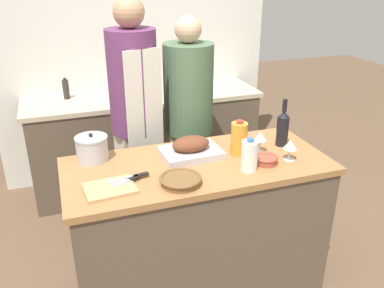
{
  "coord_description": "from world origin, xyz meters",
  "views": [
    {
      "loc": [
        -0.74,
        -2.04,
        1.98
      ],
      "look_at": [
        0.0,
        0.11,
        0.98
      ],
      "focal_mm": 38.0,
      "sensor_mm": 36.0,
      "label": 1
    }
  ],
  "objects": [
    {
      "name": "juice_jug",
      "position": [
        0.28,
        0.04,
        1.0
      ],
      "size": [
        0.1,
        0.1,
        0.22
      ],
      "color": "orange",
      "rests_on": "kitchen_island"
    },
    {
      "name": "wine_glass_right",
      "position": [
        0.42,
        0.02,
        1.0
      ],
      "size": [
        0.08,
        0.08,
        0.14
      ],
      "color": "silver",
      "rests_on": "kitchen_island"
    },
    {
      "name": "kitchen_island",
      "position": [
        0.0,
        0.0,
        0.45
      ],
      "size": [
        1.58,
        0.7,
        0.9
      ],
      "color": "brown",
      "rests_on": "ground_plane"
    },
    {
      "name": "ground_plane",
      "position": [
        0.0,
        0.0,
        0.0
      ],
      "size": [
        12.0,
        12.0,
        0.0
      ],
      "primitive_type": "plane",
      "color": "brown"
    },
    {
      "name": "milk_jug",
      "position": [
        0.25,
        -0.18,
        0.99
      ],
      "size": [
        0.1,
        0.1,
        0.2
      ],
      "color": "white",
      "rests_on": "kitchen_island"
    },
    {
      "name": "knife_chef",
      "position": [
        -0.42,
        -0.08,
        0.92
      ],
      "size": [
        0.23,
        0.06,
        0.01
      ],
      "color": "#B7B7BC",
      "rests_on": "cutting_board"
    },
    {
      "name": "wine_bottle_green",
      "position": [
        0.61,
        0.07,
        1.02
      ],
      "size": [
        0.08,
        0.08,
        0.31
      ],
      "color": "black",
      "rests_on": "kitchen_island"
    },
    {
      "name": "condiment_bottle_short",
      "position": [
        0.32,
        1.56,
        1.0
      ],
      "size": [
        0.06,
        0.06,
        0.22
      ],
      "color": "#B28E2D",
      "rests_on": "back_counter"
    },
    {
      "name": "person_cook_aproned",
      "position": [
        -0.23,
        0.7,
        1.0
      ],
      "size": [
        0.35,
        0.37,
        1.8
      ],
      "rotation": [
        0.0,
        0.0,
        0.25
      ],
      "color": "beige",
      "rests_on": "ground_plane"
    },
    {
      "name": "mixing_bowl",
      "position": [
        0.38,
        -0.14,
        0.92
      ],
      "size": [
        0.14,
        0.14,
        0.05
      ],
      "color": "#A84C38",
      "rests_on": "kitchen_island"
    },
    {
      "name": "stock_pot",
      "position": [
        -0.58,
        0.25,
        0.97
      ],
      "size": [
        0.19,
        0.19,
        0.18
      ],
      "color": "#B7B7BC",
      "rests_on": "kitchen_island"
    },
    {
      "name": "stand_mixer",
      "position": [
        -0.15,
        1.33,
        1.03
      ],
      "size": [
        0.18,
        0.14,
        0.32
      ],
      "color": "#B22323",
      "rests_on": "back_counter"
    },
    {
      "name": "cutting_board",
      "position": [
        -0.54,
        -0.15,
        0.9
      ],
      "size": [
        0.28,
        0.23,
        0.02
      ],
      "color": "tan",
      "rests_on": "kitchen_island"
    },
    {
      "name": "person_cook_guest",
      "position": [
        0.19,
        0.74,
        0.91
      ],
      "size": [
        0.37,
        0.37,
        1.66
      ],
      "rotation": [
        0.0,
        0.0,
        -0.25
      ],
      "color": "beige",
      "rests_on": "ground_plane"
    },
    {
      "name": "knife_paring",
      "position": [
        -0.44,
        -0.11,
        0.92
      ],
      "size": [
        0.16,
        0.09,
        0.01
      ],
      "color": "#B7B7BC",
      "rests_on": "cutting_board"
    },
    {
      "name": "condiment_bottle_tall",
      "position": [
        -0.66,
        1.56,
        0.99
      ],
      "size": [
        0.05,
        0.05,
        0.18
      ],
      "color": "#332D28",
      "rests_on": "back_counter"
    },
    {
      "name": "back_wall",
      "position": [
        0.0,
        1.79,
        1.27
      ],
      "size": [
        2.61,
        0.1,
        2.55
      ],
      "color": "silver",
      "rests_on": "ground_plane"
    },
    {
      "name": "wine_glass_left",
      "position": [
        0.53,
        -0.14,
        0.99
      ],
      "size": [
        0.08,
        0.08,
        0.13
      ],
      "color": "silver",
      "rests_on": "kitchen_island"
    },
    {
      "name": "roasting_pan",
      "position": [
        -0.01,
        0.1,
        0.95
      ],
      "size": [
        0.37,
        0.27,
        0.13
      ],
      "color": "#BCBCC1",
      "rests_on": "kitchen_island"
    },
    {
      "name": "wicker_basket",
      "position": [
        -0.17,
        -0.21,
        0.92
      ],
      "size": [
        0.23,
        0.23,
        0.05
      ],
      "color": "brown",
      "rests_on": "kitchen_island"
    },
    {
      "name": "back_counter",
      "position": [
        0.0,
        1.44,
        0.45
      ],
      "size": [
        2.11,
        0.6,
        0.9
      ],
      "color": "brown",
      "rests_on": "ground_plane"
    }
  ]
}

